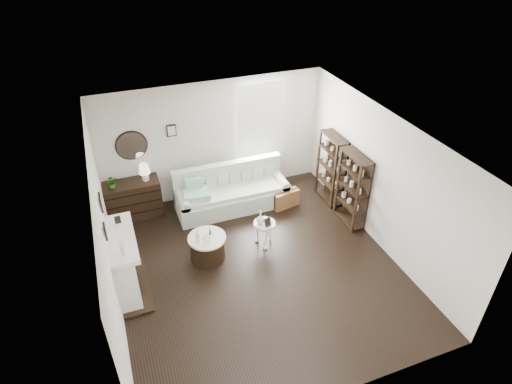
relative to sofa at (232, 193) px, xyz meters
name	(u,v)px	position (x,y,z in m)	size (l,w,h in m)	color
room	(246,126)	(0.57, 0.62, 1.28)	(5.50, 5.50, 5.50)	black
fireplace	(125,266)	(-2.48, -1.78, 0.22)	(0.50, 1.40, 1.84)	white
shelf_unit_far	(331,169)	(2.17, -0.53, 0.48)	(0.30, 0.80, 1.60)	black
shelf_unit_near	(352,189)	(2.17, -1.43, 0.48)	(0.30, 0.80, 1.60)	black
sofa	(232,193)	(0.00, 0.00, 0.00)	(2.48, 0.86, 0.96)	beige
quilt	(197,194)	(-0.81, -0.12, 0.25)	(0.55, 0.45, 0.14)	#238165
suitcase	(286,199)	(1.12, -0.48, -0.12)	(0.60, 0.20, 0.40)	brown
dresser	(132,200)	(-2.13, 0.39, 0.10)	(1.25, 0.53, 0.83)	black
table_lamp	(145,172)	(-1.76, 0.39, 0.70)	(0.24, 0.24, 0.38)	beige
potted_plant	(112,182)	(-2.44, 0.34, 0.65)	(0.25, 0.22, 0.28)	#1E5418
drum_table	(208,247)	(-0.96, -1.49, -0.07)	(0.72, 0.72, 0.50)	black
pedestal_table	(264,225)	(0.19, -1.50, 0.17)	(0.44, 0.44, 0.53)	white
eiffel_drum	(210,231)	(-0.88, -1.44, 0.27)	(0.10, 0.10, 0.17)	black
bottle_drum	(198,236)	(-1.14, -1.57, 0.33)	(0.07, 0.07, 0.30)	silver
card_frame_drum	(206,240)	(-1.01, -1.67, 0.28)	(0.15, 0.01, 0.20)	white
eiffel_ped	(268,217)	(0.28, -1.47, 0.30)	(0.11, 0.11, 0.18)	black
flask_ped	(261,217)	(0.12, -1.48, 0.36)	(0.16, 0.16, 0.29)	silver
card_frame_ped	(268,222)	(0.21, -1.62, 0.30)	(0.14, 0.01, 0.18)	black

